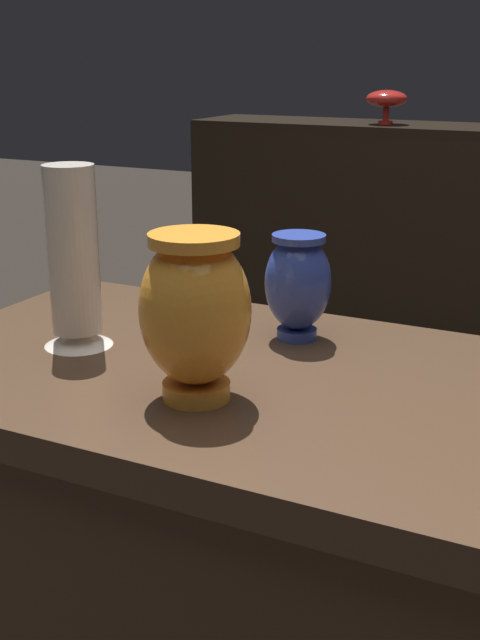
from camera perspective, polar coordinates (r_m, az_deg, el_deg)
The scene contains 5 objects.
display_plinth at distance 1.41m, azimuth 2.56°, elevation -19.00°, with size 1.20×0.64×0.80m.
vase_centerpiece at distance 1.10m, azimuth -3.11°, elevation 0.66°, with size 0.15×0.15×0.23m.
vase_tall_behind at distance 1.33m, azimuth -11.35°, elevation 3.84°, with size 0.11×0.11×0.29m.
vase_left_accent at distance 1.35m, azimuth 4.00°, elevation 2.58°, with size 0.11×0.11×0.18m.
shelf_vase_left at distance 3.34m, azimuth 10.05°, elevation 14.70°, with size 0.16×0.16×0.13m.
Camera 1 is at (0.45, -1.04, 1.25)m, focal length 46.56 mm.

